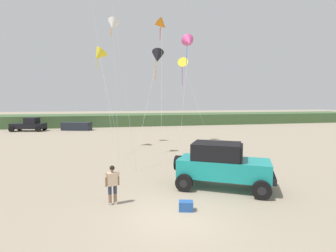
{
  "coord_description": "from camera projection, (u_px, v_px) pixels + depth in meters",
  "views": [
    {
      "loc": [
        -2.16,
        -8.9,
        4.29
      ],
      "look_at": [
        0.49,
        3.15,
        3.11
      ],
      "focal_mm": 27.28,
      "sensor_mm": 36.0,
      "label": 1
    }
  ],
  "objects": [
    {
      "name": "distant_pickup",
      "position": [
        29.0,
        125.0,
        37.25
      ],
      "size": [
        4.86,
        3.11,
        1.98
      ],
      "color": "black",
      "rests_on": "ground_plane"
    },
    {
      "name": "kite_orange_streamer",
      "position": [
        184.0,
        64.0,
        26.79
      ],
      "size": [
        2.21,
        5.58,
        9.04
      ],
      "color": "yellow",
      "rests_on": "ground_plane"
    },
    {
      "name": "person_watching",
      "position": [
        112.0,
        183.0,
        10.61
      ],
      "size": [
        0.61,
        0.37,
        1.67
      ],
      "color": "#8C664C",
      "rests_on": "ground_plane"
    },
    {
      "name": "jeep",
      "position": [
        222.0,
        164.0,
        12.64
      ],
      "size": [
        4.98,
        4.19,
        2.26
      ],
      "color": "teal",
      "rests_on": "ground_plane"
    },
    {
      "name": "kite_pink_ribbon",
      "position": [
        99.0,
        55.0,
        22.65
      ],
      "size": [
        2.56,
        5.75,
        9.24
      ],
      "color": "yellow",
      "rests_on": "ground_plane"
    },
    {
      "name": "kite_black_sled",
      "position": [
        189.0,
        42.0,
        22.57
      ],
      "size": [
        3.08,
        6.15,
        10.44
      ],
      "color": "#E04C93",
      "rests_on": "ground_plane"
    },
    {
      "name": "distant_sedan",
      "position": [
        77.0,
        126.0,
        38.49
      ],
      "size": [
        4.52,
        2.9,
        1.2
      ],
      "primitive_type": "cube",
      "rotation": [
        0.0,
        0.0,
        -0.31
      ],
      "color": "#1E232D",
      "rests_on": "ground_plane"
    },
    {
      "name": "cooler_box",
      "position": [
        186.0,
        206.0,
        10.06
      ],
      "size": [
        0.63,
        0.49,
        0.38
      ],
      "primitive_type": "cube",
      "rotation": [
        0.0,
        0.0,
        -0.26
      ],
      "color": "#23519E",
      "rests_on": "ground_plane"
    },
    {
      "name": "ground_plane",
      "position": [
        173.0,
        217.0,
        9.52
      ],
      "size": [
        220.0,
        220.0,
        0.0
      ],
      "primitive_type": "plane",
      "color": "gray"
    },
    {
      "name": "kite_white_parafoil",
      "position": [
        113.0,
        25.0,
        18.94
      ],
      "size": [
        1.28,
        2.25,
        10.58
      ],
      "color": "white",
      "rests_on": "ground_plane"
    },
    {
      "name": "kite_yellow_diamond",
      "position": [
        157.0,
        57.0,
        20.73
      ],
      "size": [
        3.32,
        6.51,
        8.69
      ],
      "color": "black",
      "rests_on": "ground_plane"
    },
    {
      "name": "dune_ridge",
      "position": [
        151.0,
        119.0,
        48.76
      ],
      "size": [
        90.0,
        9.02,
        1.95
      ],
      "primitive_type": "cube",
      "color": "#426038",
      "rests_on": "ground_plane"
    },
    {
      "name": "kite_green_box",
      "position": [
        162.0,
        25.0,
        21.26
      ],
      "size": [
        1.82,
        6.19,
        11.36
      ],
      "color": "orange",
      "rests_on": "ground_plane"
    }
  ]
}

